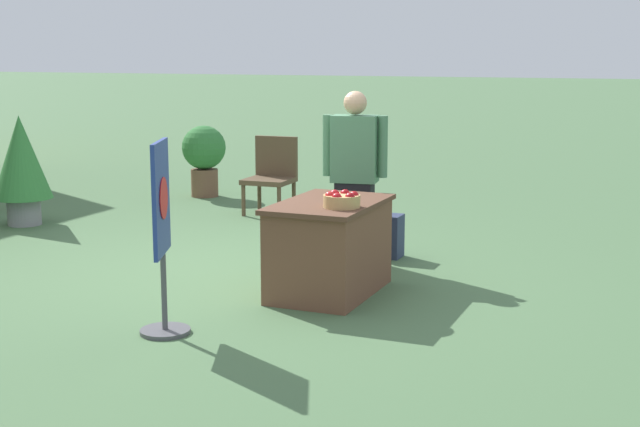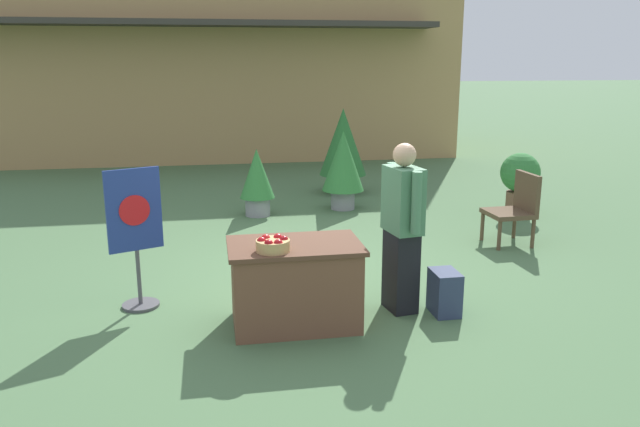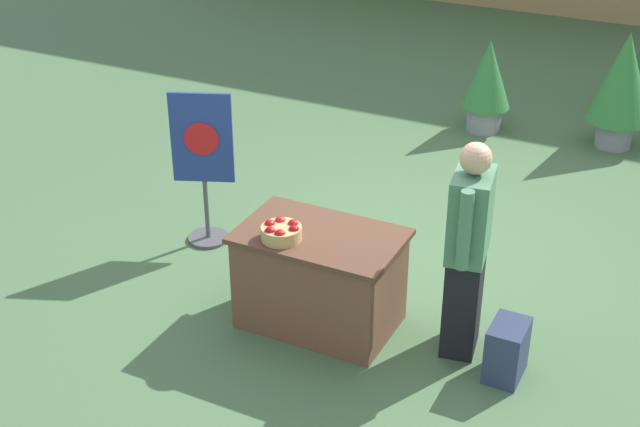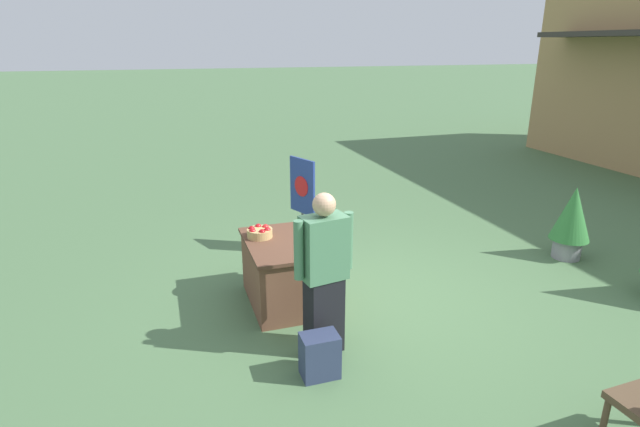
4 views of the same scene
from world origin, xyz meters
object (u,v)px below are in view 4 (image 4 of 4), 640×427
apple_basket (260,232)px  potted_plant_far_left (572,219)px  display_table (281,272)px  poster_board (302,203)px  backpack (320,356)px  person_visitor (324,274)px

apple_basket → potted_plant_far_left: size_ratio=0.28×
display_table → poster_board: poster_board is taller
display_table → backpack: 1.45m
person_visitor → potted_plant_far_left: (-1.06, 3.99, -0.25)m
apple_basket → poster_board: poster_board is taller
backpack → poster_board: 3.00m
poster_board → apple_basket: bearing=32.2°
backpack → poster_board: size_ratio=0.31×
display_table → person_visitor: person_visitor is taller
display_table → person_visitor: bearing=9.3°
display_table → person_visitor: (1.05, 0.17, 0.44)m
display_table → backpack: bearing=0.1°
apple_basket → potted_plant_far_left: bearing=87.4°
potted_plant_far_left → poster_board: bearing=-112.2°
backpack → potted_plant_far_left: 4.42m
person_visitor → poster_board: 2.54m
backpack → potted_plant_far_left: size_ratio=0.40×
backpack → poster_board: (-2.88, 0.68, 0.52)m
display_table → apple_basket: 0.53m
backpack → potted_plant_far_left: bearing=109.2°
backpack → display_table: bearing=-179.9°
apple_basket → person_visitor: person_visitor is taller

